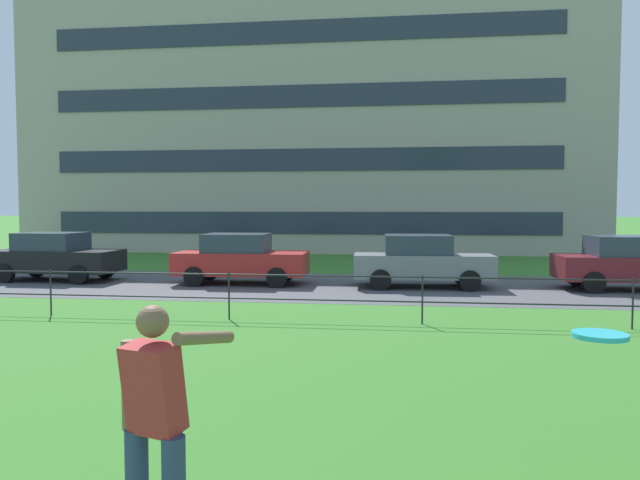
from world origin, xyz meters
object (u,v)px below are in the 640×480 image
(car_red_left, at_px, (240,258))
(person_thrower, at_px, (155,420))
(car_grey_center, at_px, (421,261))
(apartment_building_background, at_px, (319,116))
(car_black_far_right, at_px, (55,256))
(car_maroon_far_left, at_px, (629,263))
(frisbee, at_px, (600,335))

(car_red_left, bearing_deg, person_thrower, -77.39)
(car_grey_center, distance_m, apartment_building_background, 21.80)
(car_black_far_right, bearing_deg, car_maroon_far_left, -0.04)
(apartment_building_background, bearing_deg, frisbee, -80.26)
(car_maroon_far_left, bearing_deg, car_red_left, -179.84)
(person_thrower, relative_size, car_grey_center, 0.42)
(car_red_left, xyz_separation_m, car_grey_center, (5.48, -0.07, 0.00))
(car_red_left, relative_size, car_maroon_far_left, 1.00)
(frisbee, distance_m, car_black_far_right, 19.04)
(person_thrower, relative_size, car_red_left, 0.42)
(car_red_left, distance_m, car_maroon_far_left, 11.29)
(car_grey_center, xyz_separation_m, car_maroon_far_left, (5.81, 0.10, 0.00))
(person_thrower, bearing_deg, car_black_far_right, 123.21)
(frisbee, bearing_deg, person_thrower, 165.22)
(person_thrower, relative_size, car_black_far_right, 0.42)
(frisbee, bearing_deg, apartment_building_background, 99.74)
(person_thrower, xyz_separation_m, car_black_far_right, (-9.26, 14.14, -0.14))
(car_red_left, height_order, car_maroon_far_left, same)
(car_maroon_far_left, bearing_deg, apartment_building_background, 120.16)
(apartment_building_background, bearing_deg, person_thrower, -84.44)
(car_maroon_far_left, bearing_deg, car_grey_center, -178.97)
(apartment_building_background, bearing_deg, car_maroon_far_left, -59.84)
(car_black_far_right, relative_size, car_maroon_far_left, 1.01)
(frisbee, distance_m, apartment_building_background, 35.56)
(person_thrower, height_order, car_grey_center, person_thrower)
(car_black_far_right, bearing_deg, person_thrower, -56.79)
(person_thrower, distance_m, frisbee, 2.84)
(frisbee, distance_m, car_maroon_far_left, 15.84)
(person_thrower, height_order, car_maroon_far_left, person_thrower)
(person_thrower, distance_m, apartment_building_background, 34.70)
(frisbee, bearing_deg, car_red_left, 111.36)
(car_grey_center, bearing_deg, apartment_building_background, 105.85)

